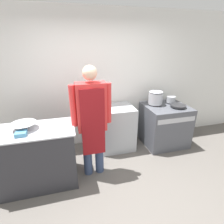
{
  "coord_description": "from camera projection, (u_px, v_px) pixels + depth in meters",
  "views": [
    {
      "loc": [
        -0.62,
        -1.69,
        2.09
      ],
      "look_at": [
        0.09,
        0.96,
        0.99
      ],
      "focal_mm": 28.0,
      "sensor_mm": 36.0,
      "label": 1
    }
  ],
  "objects": [
    {
      "name": "ground_plane",
      "position": [
        124.0,
        203.0,
        2.44
      ],
      "size": [
        14.0,
        14.0,
        0.0
      ],
      "primitive_type": "plane",
      "color": "#5B5651"
    },
    {
      "name": "wall_back",
      "position": [
        97.0,
        82.0,
        3.53
      ],
      "size": [
        8.0,
        0.05,
        2.7
      ],
      "color": "white",
      "rests_on": "ground_plane"
    },
    {
      "name": "prep_counter",
      "position": [
        35.0,
        157.0,
        2.64
      ],
      "size": [
        1.22,
        0.65,
        0.94
      ],
      "color": "#2D2D33",
      "rests_on": "ground_plane"
    },
    {
      "name": "stove",
      "position": [
        164.0,
        125.0,
        3.77
      ],
      "size": [
        0.88,
        0.79,
        0.88
      ],
      "color": "#4C4F56",
      "rests_on": "ground_plane"
    },
    {
      "name": "fridge_unit",
      "position": [
        116.0,
        128.0,
        3.61
      ],
      "size": [
        0.68,
        0.62,
        0.9
      ],
      "color": "#A8ADB2",
      "rests_on": "ground_plane"
    },
    {
      "name": "person_cook",
      "position": [
        92.0,
        118.0,
        2.65
      ],
      "size": [
        0.62,
        0.24,
        1.8
      ],
      "color": "#38476B",
      "rests_on": "ground_plane"
    },
    {
      "name": "mixing_bowl",
      "position": [
        24.0,
        126.0,
        2.47
      ],
      "size": [
        0.35,
        0.35,
        0.1
      ],
      "color": "#B2B5BC",
      "rests_on": "prep_counter"
    },
    {
      "name": "plastic_tub",
      "position": [
        21.0,
        134.0,
        2.31
      ],
      "size": [
        0.14,
        0.14,
        0.06
      ],
      "color": "teal",
      "rests_on": "prep_counter"
    },
    {
      "name": "stock_pot",
      "position": [
        155.0,
        97.0,
        3.63
      ],
      "size": [
        0.3,
        0.3,
        0.29
      ],
      "color": "#B2B5BC",
      "rests_on": "stove"
    },
    {
      "name": "saute_pan",
      "position": [
        178.0,
        106.0,
        3.51
      ],
      "size": [
        0.31,
        0.31,
        0.04
      ],
      "color": "#262628",
      "rests_on": "stove"
    },
    {
      "name": "sauce_pot",
      "position": [
        171.0,
        99.0,
        3.74
      ],
      "size": [
        0.19,
        0.19,
        0.13
      ],
      "color": "#B2B5BC",
      "rests_on": "stove"
    }
  ]
}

